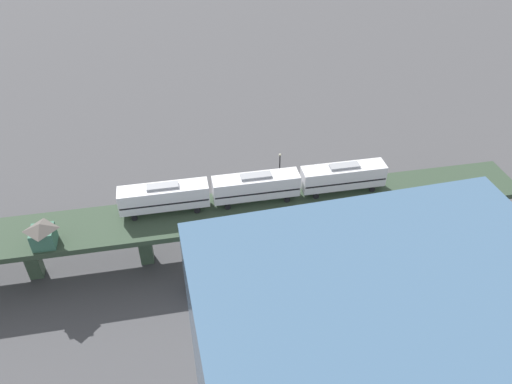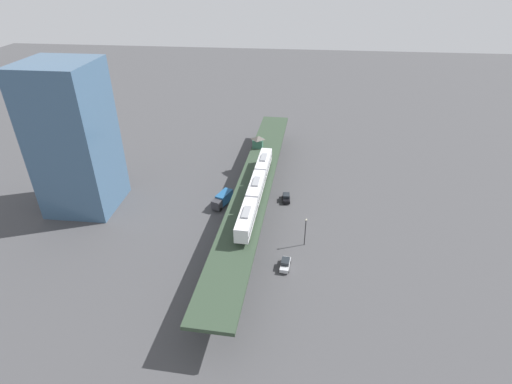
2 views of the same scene
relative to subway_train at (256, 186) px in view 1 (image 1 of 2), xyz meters
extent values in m
plane|color=#424244|center=(1.06, -7.60, -9.94)|extent=(400.00, 400.00, 0.00)
cube|color=#2C3D2C|center=(1.06, -7.60, -2.94)|extent=(12.57, 92.29, 0.80)
cube|color=#384C38|center=(-0.01, -31.07, -6.64)|extent=(1.88, 1.88, 6.60)
cube|color=#384C38|center=(0.67, -16.09, -6.64)|extent=(1.88, 1.88, 6.60)
cube|color=#384C38|center=(1.35, -1.10, -6.64)|extent=(1.88, 1.88, 6.60)
cube|color=#384C38|center=(2.03, 13.88, -6.64)|extent=(1.88, 1.88, 6.60)
cube|color=#384C38|center=(2.71, 28.87, -6.64)|extent=(1.88, 1.88, 6.60)
cube|color=silver|center=(-0.57, -12.59, 0.00)|extent=(3.34, 12.11, 3.10)
cube|color=black|center=(-0.57, -12.59, -0.30)|extent=(3.37, 11.88, 0.24)
cube|color=gray|center=(-0.57, -12.59, 1.73)|extent=(1.59, 4.26, 0.36)
cylinder|color=black|center=(-1.95, -16.73, -2.12)|extent=(0.26, 0.85, 0.84)
cylinder|color=black|center=(0.43, -16.84, -2.12)|extent=(0.26, 0.85, 0.84)
cylinder|color=black|center=(-1.57, -8.34, -2.12)|extent=(0.26, 0.85, 0.84)
cylinder|color=black|center=(0.81, -8.45, -2.12)|extent=(0.26, 0.85, 0.84)
cube|color=silver|center=(0.00, 0.00, 0.00)|extent=(3.34, 12.11, 3.10)
cube|color=black|center=(0.00, 0.00, -0.30)|extent=(3.37, 11.88, 0.24)
cube|color=gray|center=(0.00, 0.00, 1.73)|extent=(1.59, 4.26, 0.36)
cylinder|color=black|center=(-1.38, -4.14, -2.12)|extent=(0.26, 0.85, 0.84)
cylinder|color=black|center=(1.00, -4.25, -2.12)|extent=(0.26, 0.85, 0.84)
cylinder|color=black|center=(-1.00, 4.25, -2.12)|extent=(0.26, 0.85, 0.84)
cylinder|color=black|center=(1.38, 4.14, -2.12)|extent=(0.26, 0.85, 0.84)
cube|color=silver|center=(0.57, 12.59, 0.00)|extent=(3.34, 12.11, 3.10)
cube|color=black|center=(0.57, 12.59, -0.30)|extent=(3.37, 11.88, 0.24)
cube|color=gray|center=(0.57, 12.59, 1.73)|extent=(1.59, 4.26, 0.36)
cylinder|color=black|center=(-0.81, 8.45, -2.12)|extent=(0.26, 0.85, 0.84)
cylinder|color=black|center=(1.57, 8.34, -2.12)|extent=(0.26, 0.85, 0.84)
cylinder|color=black|center=(-0.43, 16.84, -2.12)|extent=(0.26, 0.85, 0.84)
cylinder|color=black|center=(1.95, 16.73, -2.12)|extent=(0.26, 0.85, 0.84)
cube|color=#33604C|center=(2.53, -28.02, -1.29)|extent=(2.92, 2.92, 2.50)
pyramid|color=#4C4742|center=(2.53, -28.02, 0.41)|extent=(3.36, 3.36, 0.90)
cube|color=black|center=(-6.73, -11.32, -9.21)|extent=(2.10, 4.51, 0.80)
cube|color=#1E2328|center=(-6.72, -11.47, -8.43)|extent=(1.79, 2.31, 0.76)
cylinder|color=black|center=(-7.48, -12.80, -9.61)|extent=(0.28, 0.67, 0.66)
cylinder|color=black|center=(-5.78, -12.69, -9.61)|extent=(0.28, 0.67, 0.66)
cylinder|color=black|center=(-7.68, -9.95, -9.61)|extent=(0.28, 0.67, 0.66)
cylinder|color=black|center=(-5.98, -9.83, -9.61)|extent=(0.28, 0.67, 0.66)
cube|color=#B7BABF|center=(-7.66, 14.80, -9.21)|extent=(2.19, 4.54, 0.80)
cube|color=#1E2328|center=(-7.68, 14.65, -8.43)|extent=(1.83, 2.34, 0.76)
cylinder|color=black|center=(-8.64, 13.45, -9.61)|extent=(0.30, 0.68, 0.66)
cylinder|color=black|center=(-6.94, 13.29, -9.61)|extent=(0.30, 0.68, 0.66)
cylinder|color=black|center=(-8.39, 16.30, -9.61)|extent=(0.30, 0.68, 0.66)
cylinder|color=black|center=(-6.69, 16.14, -9.61)|extent=(0.30, 0.68, 0.66)
cube|color=#333338|center=(10.42, -4.89, -8.29)|extent=(2.76, 2.65, 2.30)
cube|color=#1E5184|center=(9.15, -8.26, -8.09)|extent=(3.99, 5.68, 2.70)
cylinder|color=black|center=(11.34, -5.24, -9.44)|extent=(0.68, 1.06, 1.00)
cylinder|color=black|center=(9.49, -4.54, -9.44)|extent=(0.68, 1.06, 1.00)
cylinder|color=black|center=(9.56, -10.08, -9.44)|extent=(0.68, 1.06, 1.00)
cylinder|color=black|center=(7.63, -9.35, -9.44)|extent=(0.68, 1.06, 1.00)
cylinder|color=black|center=(-11.55, 6.79, -6.69)|extent=(0.20, 0.20, 6.50)
sphere|color=beige|center=(-11.55, 6.79, -3.22)|extent=(0.44, 0.44, 0.44)
camera|label=1|loc=(53.64, -12.83, 41.15)|focal=35.00mm
camera|label=2|loc=(-8.51, 77.85, 45.58)|focal=28.00mm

